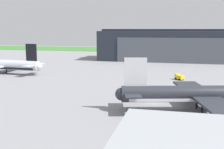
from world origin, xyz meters
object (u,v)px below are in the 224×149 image
at_px(maintenance_hangar, 188,46).
at_px(airliner_near_left, 207,94).
at_px(airliner_far_right, 0,65).
at_px(stair_truck, 179,77).

distance_m(maintenance_hangar, airliner_near_left, 109.08).
distance_m(maintenance_hangar, airliner_far_right, 106.46).
bearing_deg(airliner_far_right, stair_truck, 1.22).
xyz_separation_m(maintenance_hangar, airliner_far_right, (-80.18, -69.84, -5.27)).
xyz_separation_m(maintenance_hangar, airliner_near_left, (1.72, -108.95, -5.07)).
relative_size(maintenance_hangar, airliner_far_right, 2.53).
bearing_deg(airliner_near_left, maintenance_hangar, 90.91).
bearing_deg(stair_truck, airliner_near_left, -81.30).
xyz_separation_m(airliner_near_left, stair_truck, (-6.23, 40.73, -2.82)).
height_order(maintenance_hangar, airliner_far_right, maintenance_hangar).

